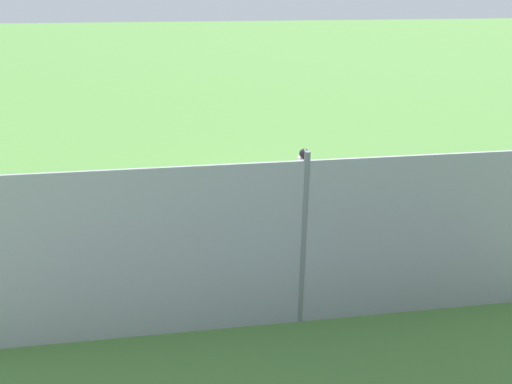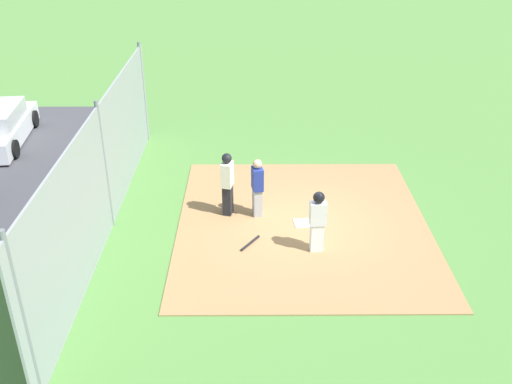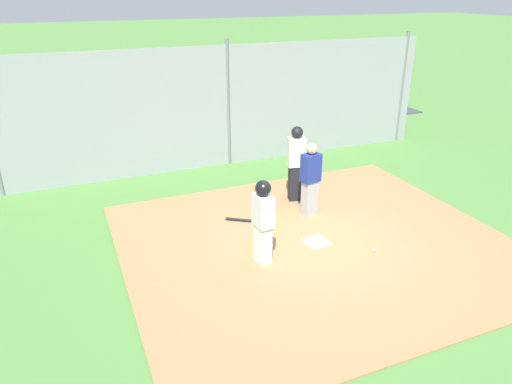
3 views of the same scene
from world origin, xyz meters
name	(u,v)px [view 1 (image 1 of 3)]	position (x,y,z in m)	size (l,w,h in m)	color
ground_plane	(262,206)	(0.00, 0.00, 0.00)	(140.00, 140.00, 0.00)	#51843D
dirt_infield	(262,206)	(0.00, 0.00, 0.01)	(7.20, 6.40, 0.03)	#9E774C
home_plate	(262,205)	(0.00, 0.00, 0.04)	(0.44, 0.44, 0.02)	white
catcher	(250,197)	(-0.47, -1.17, 0.85)	(0.42, 0.33, 1.59)	#9E9EA3
umpire	(251,208)	(-0.53, -1.94, 0.94)	(0.43, 0.34, 1.73)	black
runner	(303,172)	(1.22, 0.22, 0.90)	(0.29, 0.40, 1.55)	silver
baseball_bat	(306,225)	(0.97, -1.35, 0.06)	(0.06, 0.06, 0.76)	black
baseball	(230,195)	(-0.83, 0.71, 0.07)	(0.07, 0.07, 0.07)	white
backstop_fence	(303,247)	(0.00, -4.91, 1.60)	(12.00, 0.10, 3.35)	#93999E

